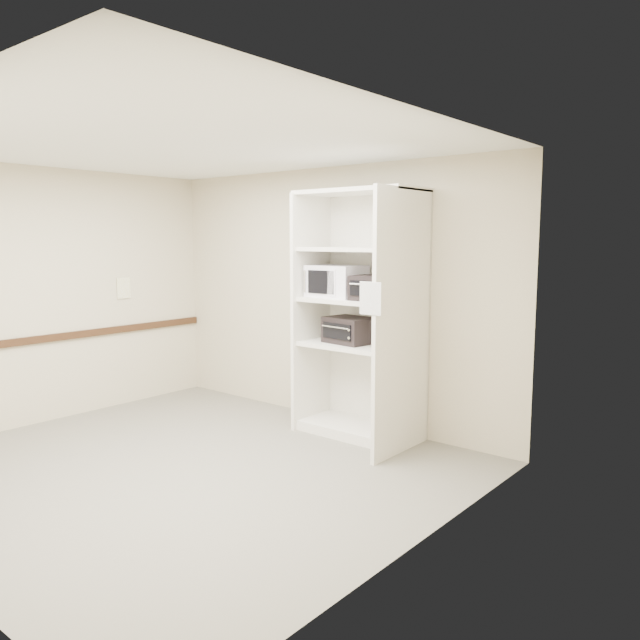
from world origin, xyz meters
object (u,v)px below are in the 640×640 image
Objects in this scene: shelving_unit at (363,323)px; toaster_oven_lower at (350,330)px; microwave at (337,281)px; toaster_oven_upper at (374,288)px.

shelving_unit reaches higher than toaster_oven_lower.
microwave reaches higher than toaster_oven_upper.
shelving_unit is 0.40m from toaster_oven_upper.
toaster_oven_upper is at bearing -2.13° from toaster_oven_lower.
toaster_oven_upper reaches higher than toaster_oven_lower.
toaster_oven_lower is (-0.33, 0.06, -0.44)m from toaster_oven_upper.
microwave is 0.51m from toaster_oven_lower.
toaster_oven_upper is 0.89× the size of toaster_oven_lower.
toaster_oven_upper is (0.16, -0.05, 0.36)m from shelving_unit.
toaster_oven_lower is at bearing 178.86° from shelving_unit.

